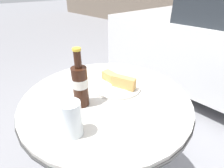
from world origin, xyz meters
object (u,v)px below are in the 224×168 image
object	(u,v)px
cola_bottle_left	(80,84)
lunch_plate_near	(117,84)
bistro_table	(107,124)
drinking_glass	(72,120)

from	to	relation	value
cola_bottle_left	lunch_plate_near	distance (m)	0.23
lunch_plate_near	bistro_table	bearing A→B (deg)	-77.36
cola_bottle_left	lunch_plate_near	world-z (taller)	cola_bottle_left
bistro_table	drinking_glass	world-z (taller)	drinking_glass
lunch_plate_near	drinking_glass	bearing A→B (deg)	-69.84
bistro_table	cola_bottle_left	bearing A→B (deg)	-101.03
bistro_table	cola_bottle_left	xyz separation A→B (m)	(-0.02, -0.12, 0.28)
bistro_table	lunch_plate_near	size ratio (longest dim) A/B	3.29
lunch_plate_near	cola_bottle_left	bearing A→B (deg)	-90.43
cola_bottle_left	drinking_glass	xyz separation A→B (m)	(0.13, -0.12, -0.04)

